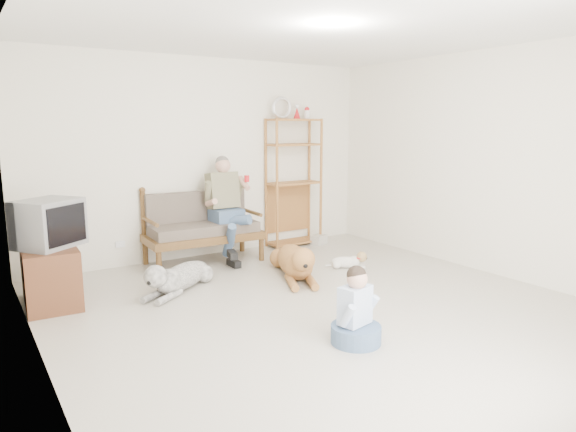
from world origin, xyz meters
TOP-DOWN VIEW (x-y plane):
  - floor at (0.00, 0.00)m, footprint 5.50×5.50m
  - ceiling at (0.00, 0.00)m, footprint 5.50×5.50m
  - wall_back at (0.00, 2.75)m, footprint 5.00×0.00m
  - wall_left at (-2.50, 0.00)m, footprint 0.00×5.50m
  - wall_right at (2.50, 0.00)m, footprint 0.00×5.50m
  - loveseat at (-0.26, 2.43)m, footprint 1.53×0.76m
  - man at (0.04, 2.21)m, footprint 0.53×0.76m
  - etagere at (1.30, 2.55)m, footprint 0.84×0.37m
  - book_stack at (1.64, 2.37)m, footprint 0.27×0.22m
  - tv_stand at (-2.23, 1.75)m, footprint 0.55×0.93m
  - crt_tv at (-2.20, 1.72)m, footprint 0.73×0.71m
  - wall_outlet at (-1.25, 2.73)m, footprint 0.12×0.02m
  - golden_retriever at (0.39, 1.15)m, footprint 0.78×1.46m
  - shaggy_dog at (-1.00, 1.41)m, footprint 1.09×0.87m
  - terrier at (1.20, 1.10)m, footprint 0.49×0.39m
  - child at (-0.25, -0.69)m, footprint 0.42×0.42m

SIDE VIEW (x-z plane):
  - floor at x=0.00m, z-range 0.00..0.00m
  - book_stack at x=1.64m, z-range 0.00..0.15m
  - terrier at x=1.20m, z-range -0.02..0.20m
  - shaggy_dog at x=-1.00m, z-range -0.04..0.36m
  - golden_retriever at x=0.39m, z-range -0.04..0.42m
  - child at x=-0.25m, z-range -0.09..0.57m
  - wall_outlet at x=-1.25m, z-range 0.26..0.34m
  - tv_stand at x=-2.23m, z-range 0.00..0.60m
  - loveseat at x=-0.26m, z-range 0.01..0.96m
  - man at x=0.04m, z-range 0.03..1.26m
  - crt_tv at x=-2.20m, z-range 0.60..1.08m
  - etagere at x=1.30m, z-range -0.13..2.07m
  - wall_left at x=-2.50m, z-range -1.40..4.10m
  - wall_right at x=2.50m, z-range -1.40..4.10m
  - wall_back at x=0.00m, z-range -1.15..3.85m
  - ceiling at x=0.00m, z-range 2.70..2.70m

